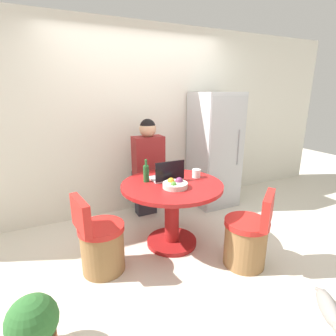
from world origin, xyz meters
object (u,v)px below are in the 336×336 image
refrigerator (214,150)px  laptop (167,176)px  chair_left_side (101,245)px  bottle (146,173)px  dining_table (172,203)px  chair_near_right_corner (247,239)px  fruit_bowl (175,184)px  potted_plant (33,326)px  cat (330,310)px  person_seated (147,164)px

refrigerator → laptop: (-1.11, -0.65, -0.06)m
chair_left_side → bottle: 0.88m
dining_table → chair_near_right_corner: (0.51, -0.67, -0.23)m
chair_near_right_corner → chair_left_side: 1.45m
laptop → fruit_bowl: 0.27m
dining_table → potted_plant: dining_table is taller
refrigerator → cat: refrigerator is taller
dining_table → laptop: laptop is taller
refrigerator → fruit_bowl: refrigerator is taller
chair_near_right_corner → fruit_bowl: bearing=-82.5°
chair_near_right_corner → cat: chair_near_right_corner is taller
chair_left_side → refrigerator: bearing=-73.4°
chair_near_right_corner → laptop: laptop is taller
chair_near_right_corner → person_seated: bearing=-108.6°
dining_table → bottle: bottle is taller
chair_left_side → potted_plant: size_ratio=1.78×
dining_table → laptop: (0.01, 0.14, 0.28)m
person_seated → potted_plant: person_seated is taller
laptop → cat: size_ratio=0.78×
chair_left_side → bottle: size_ratio=3.11×
person_seated → laptop: size_ratio=3.93×
refrigerator → cat: bearing=-102.0°
person_seated → bottle: size_ratio=5.36×
person_seated → dining_table: bearing=88.6°
chair_left_side → person_seated: 1.34m
refrigerator → chair_near_right_corner: (-0.60, -1.46, -0.57)m
laptop → fruit_bowl: size_ratio=1.34×
dining_table → fruit_bowl: bearing=-102.1°
person_seated → laptop: bearing=88.9°
refrigerator → chair_near_right_corner: refrigerator is taller
bottle → cat: bearing=-62.6°
chair_left_side → dining_table: bearing=-90.0°
chair_near_right_corner → potted_plant: bearing=-33.2°
chair_near_right_corner → fruit_bowl: size_ratio=3.05×
refrigerator → bottle: (-1.34, -0.61, -0.01)m
bottle → cat: 2.02m
bottle → potted_plant: (-1.19, -0.99, -0.61)m
fruit_bowl → cat: bearing=-64.1°
fruit_bowl → bottle: bearing=123.5°
refrigerator → fruit_bowl: (-1.14, -0.92, -0.07)m
fruit_bowl → cat: fruit_bowl is taller
dining_table → chair_near_right_corner: size_ratio=1.40×
chair_left_side → cat: (1.46, -1.36, -0.20)m
chair_left_side → chair_near_right_corner: bearing=-120.6°
laptop → cat: bearing=111.0°
bottle → potted_plant: bearing=-140.3°
fruit_bowl → chair_near_right_corner: bearing=-45.2°
laptop → potted_plant: size_ratio=0.78×
dining_table → potted_plant: bearing=-150.3°
refrigerator → potted_plant: (-2.53, -1.60, -0.61)m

